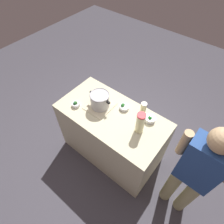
{
  "coord_description": "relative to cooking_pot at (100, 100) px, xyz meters",
  "views": [
    {
      "loc": [
        0.89,
        -1.1,
        2.65
      ],
      "look_at": [
        0.0,
        0.0,
        0.95
      ],
      "focal_mm": 30.23,
      "sensor_mm": 36.0,
      "label": 1
    }
  ],
  "objects": [
    {
      "name": "person_cook",
      "position": [
        1.26,
        -0.09,
        -0.13
      ],
      "size": [
        0.5,
        0.21,
        1.59
      ],
      "color": "tan",
      "rests_on": "ground_plane"
    },
    {
      "name": "broccoli_bowl_back",
      "position": [
        -0.24,
        -0.19,
        -0.08
      ],
      "size": [
        0.1,
        0.1,
        0.07
      ],
      "color": "silver",
      "rests_on": "counter_slab"
    },
    {
      "name": "counter_slab",
      "position": [
        0.2,
        -0.02,
        -0.56
      ],
      "size": [
        1.36,
        0.71,
        0.9
      ],
      "primitive_type": "cube",
      "color": "beige",
      "rests_on": "ground_plane"
    },
    {
      "name": "mason_jar",
      "position": [
        0.46,
        0.26,
        -0.04
      ],
      "size": [
        0.07,
        0.07,
        0.14
      ],
      "color": "beige",
      "rests_on": "counter_slab"
    },
    {
      "name": "dish_cloth",
      "position": [
        -0.0,
        0.0,
        -0.1
      ],
      "size": [
        0.29,
        0.34,
        0.01
      ],
      "primitive_type": "cube",
      "color": "beige",
      "rests_on": "counter_slab"
    },
    {
      "name": "lemonade_pitcher",
      "position": [
        0.58,
        -0.0,
        0.03
      ],
      "size": [
        0.1,
        0.1,
        0.27
      ],
      "color": "#F0E9AB",
      "rests_on": "counter_slab"
    },
    {
      "name": "broccoli_bowl_center",
      "position": [
        0.25,
        0.15,
        -0.08
      ],
      "size": [
        0.12,
        0.12,
        0.07
      ],
      "color": "silver",
      "rests_on": "counter_slab"
    },
    {
      "name": "ground_plane",
      "position": [
        0.2,
        -0.02,
        -1.0
      ],
      "size": [
        8.0,
        8.0,
        0.0
      ],
      "primitive_type": "plane",
      "color": "#46444D"
    },
    {
      "name": "broccoli_bowl_front",
      "position": [
        0.6,
        0.19,
        -0.08
      ],
      "size": [
        0.12,
        0.12,
        0.08
      ],
      "color": "silver",
      "rests_on": "counter_slab"
    },
    {
      "name": "cooking_pot",
      "position": [
        0.0,
        0.0,
        0.0
      ],
      "size": [
        0.3,
        0.24,
        0.19
      ],
      "color": "#B7B7BC",
      "rests_on": "dish_cloth"
    }
  ]
}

